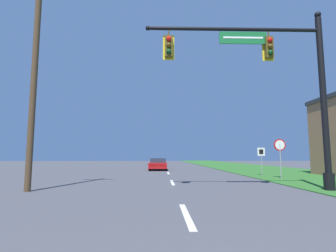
% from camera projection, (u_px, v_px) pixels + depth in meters
% --- Properties ---
extents(grass_verge_right, '(10.00, 110.00, 0.04)m').
position_uv_depth(grass_verge_right, '(256.00, 168.00, 30.52)').
color(grass_verge_right, '#2D6626').
rests_on(grass_verge_right, ground).
extents(road_center_line, '(0.16, 34.80, 0.01)m').
position_uv_depth(road_center_line, '(168.00, 173.00, 22.29)').
color(road_center_line, silver).
rests_on(road_center_line, ground).
extents(signal_mast, '(7.94, 0.47, 7.86)m').
position_uv_depth(signal_mast, '(281.00, 80.00, 11.36)').
color(signal_mast, black).
rests_on(signal_mast, grass_verge_right).
extents(car_ahead, '(1.90, 4.27, 1.19)m').
position_uv_depth(car_ahead, '(158.00, 164.00, 27.36)').
color(car_ahead, black).
rests_on(car_ahead, ground).
extents(stop_sign, '(0.76, 0.07, 2.50)m').
position_uv_depth(stop_sign, '(280.00, 150.00, 16.88)').
color(stop_sign, gray).
rests_on(stop_sign, grass_verge_right).
extents(route_sign_post, '(0.55, 0.06, 2.03)m').
position_uv_depth(route_sign_post, '(261.00, 155.00, 19.44)').
color(route_sign_post, gray).
rests_on(route_sign_post, grass_verge_right).
extents(utility_pole_near, '(1.80, 0.26, 9.92)m').
position_uv_depth(utility_pole_near, '(34.00, 71.00, 11.30)').
color(utility_pole_near, '#4C3823').
rests_on(utility_pole_near, ground).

